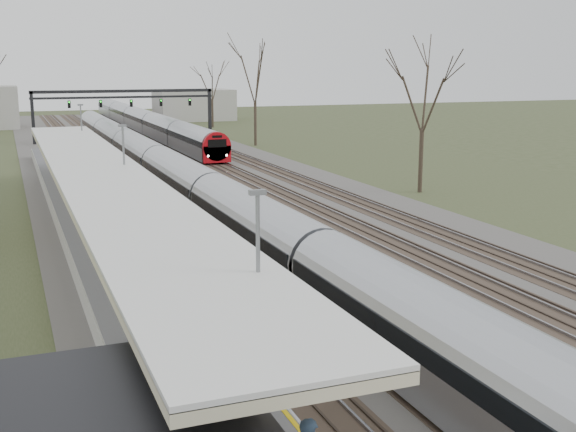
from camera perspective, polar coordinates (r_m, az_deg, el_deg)
name	(u,v)px	position (r m, az deg, el deg)	size (l,w,h in m)	color
track_bed	(186,177)	(58.57, -8.07, 3.08)	(24.00, 160.00, 0.22)	#474442
platform	(92,225)	(39.95, -15.26, -0.66)	(3.50, 69.00, 1.00)	#9E9B93
canopy	(99,173)	(34.93, -14.74, 3.34)	(4.10, 50.00, 3.11)	slate
signal_gantry	(125,100)	(87.46, -12.78, 8.95)	(21.00, 0.59, 6.08)	black
tree_east_far	(424,88)	(51.10, 10.66, 9.87)	(5.00, 5.00, 10.30)	#2D231C
train_near	(160,167)	(54.51, -10.12, 3.87)	(2.62, 90.21, 3.05)	#9B9DA4
train_far	(142,120)	(101.16, -11.46, 7.41)	(2.62, 75.21, 3.05)	#9B9DA4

